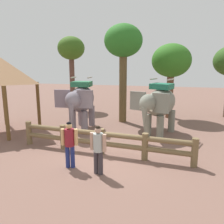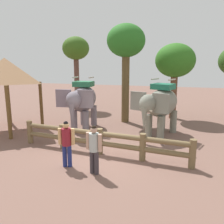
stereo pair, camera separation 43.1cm
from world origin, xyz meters
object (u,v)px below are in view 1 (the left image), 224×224
Objects in this scene: tree_far_right at (71,51)px; tree_deep_back at (123,45)px; elephant_near_left at (81,101)px; tourist_woman_in_black at (70,141)px; tree_far_left at (171,62)px; elephant_center at (159,104)px; tourist_man_in_blue at (98,146)px; log_fence at (101,140)px; thatched_shelter at (2,71)px.

tree_far_right is 0.97× the size of tree_deep_back.
tree_deep_back is at bearing 53.22° from elephant_near_left.
tree_far_left reaches higher than tourist_woman_in_black.
elephant_center is 2.08× the size of tourist_man_in_blue.
tourist_woman_in_black is (-0.69, -1.45, 0.35)m from log_fence.
elephant_center is at bearing -44.62° from tree_deep_back.
thatched_shelter is 7.28m from tree_far_right.
elephant_near_left reaches higher than tourist_man_in_blue.
log_fence is 11.08m from tree_far_right.
elephant_near_left is 0.60× the size of tree_far_right.
tree_far_left reaches higher than log_fence.
elephant_center is 2.07× the size of tourist_woman_in_black.
tree_deep_back reaches higher than elephant_near_left.
tree_deep_back reaches higher than tourist_woman_in_black.
thatched_shelter is at bearing -161.30° from elephant_near_left.
tree_deep_back is at bearing 135.38° from elephant_center.
log_fence is at bearing -123.22° from elephant_center.
elephant_center is at bearing 56.78° from log_fence.
tourist_woman_in_black is at bearing -66.13° from tree_far_right.
log_fence is at bearing -16.72° from thatched_shelter.
tree_deep_back is (-0.32, 5.46, 4.09)m from log_fence.
tourist_man_in_blue is at bearing -61.84° from elephant_near_left.
log_fence is at bearing -86.64° from tree_deep_back.
elephant_near_left is 0.58× the size of tree_deep_back.
tree_far_left is at bearing 71.50° from log_fence.
tree_far_left is (3.15, 8.83, 2.74)m from tourist_woman_in_black.
elephant_center is 5.10m from tourist_man_in_blue.
elephant_near_left reaches higher than log_fence.
elephant_center is 5.37m from tourist_woman_in_black.
tourist_man_in_blue is 0.29× the size of tree_far_right.
elephant_center is 0.58× the size of tree_deep_back.
tree_deep_back reaches higher than log_fence.
log_fence is 8.37m from tree_far_left.
tree_far_right is at bearing 118.43° from elephant_near_left.
tourist_woman_in_black is 9.77m from tree_far_left.
thatched_shelter reaches higher than tourist_woman_in_black.
elephant_center is at bearing 59.15° from tourist_woman_in_black.
tree_far_left is (2.47, 7.37, 3.09)m from log_fence.
tree_far_left is (0.42, 4.25, 2.09)m from elephant_center.
tourist_man_in_blue is at bearing -61.69° from tree_far_right.
tourist_woman_in_black is at bearing -109.67° from tree_far_left.
thatched_shelter is 6.86m from tree_deep_back.
log_fence is 6.83m from tree_deep_back.
elephant_center is 8.22m from thatched_shelter.
tourist_man_in_blue is at bearing -108.74° from elephant_center.
elephant_center is 4.53m from tree_deep_back.
tree_deep_back is at bearing 86.96° from tourist_woman_in_black.
log_fence is 1.65m from tourist_woman_in_black.
tree_far_right is at bearing 145.20° from tree_deep_back.
tree_far_right is at bearing 118.31° from tourist_man_in_blue.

